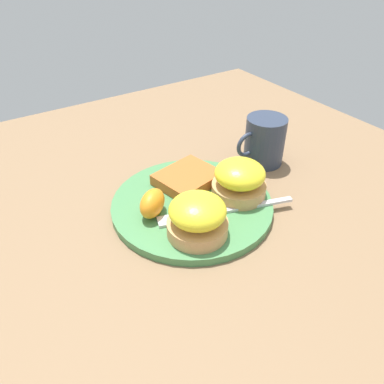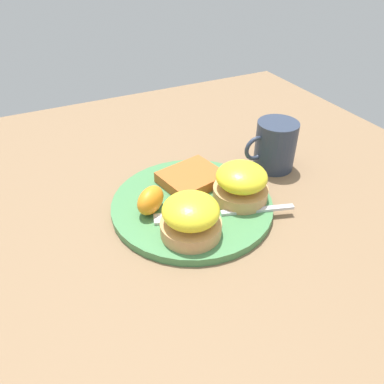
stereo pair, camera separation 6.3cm
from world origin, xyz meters
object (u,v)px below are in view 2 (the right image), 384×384
sandwich_benedict_right (241,183)px  fork (215,214)px  hashbrown_patty (192,178)px  cup (275,146)px  sandwich_benedict_left (191,217)px  orange_wedge (151,200)px

sandwich_benedict_right → fork: bearing=19.5°
hashbrown_patty → fork: size_ratio=0.46×
fork → cup: cup is taller
sandwich_benedict_right → fork: size_ratio=0.41×
fork → cup: (-0.19, -0.10, 0.03)m
sandwich_benedict_left → orange_wedge: sandwich_benedict_left is taller
sandwich_benedict_left → orange_wedge: (0.03, -0.08, -0.01)m
orange_wedge → sandwich_benedict_right: bearing=166.8°
sandwich_benedict_right → orange_wedge: (0.15, -0.04, -0.01)m
hashbrown_patty → orange_wedge: size_ratio=1.76×
cup → fork: bearing=27.9°
hashbrown_patty → fork: 0.10m
sandwich_benedict_right → cup: bearing=-148.5°
cup → sandwich_benedict_right: bearing=31.5°
fork → orange_wedge: bearing=-32.3°
sandwich_benedict_right → hashbrown_patty: 0.10m
hashbrown_patty → orange_wedge: (0.10, 0.05, 0.01)m
sandwich_benedict_left → hashbrown_patty: bearing=-116.6°
sandwich_benedict_right → hashbrown_patty: bearing=-56.1°
fork → hashbrown_patty: bearing=-93.7°
orange_wedge → fork: 0.11m
hashbrown_patty → cup: 0.18m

